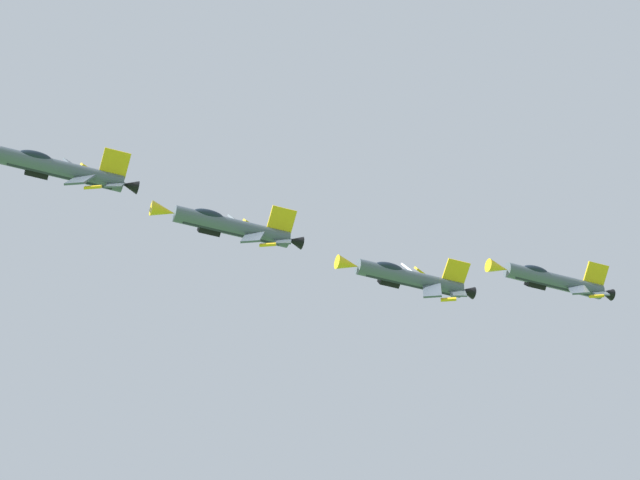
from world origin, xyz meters
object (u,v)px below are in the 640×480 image
(fighter_jet_left_wing, at_px, (229,226))
(fighter_jet_right_wing, at_px, (407,278))
(fighter_jet_lead, at_px, (58,169))
(fighter_jet_left_outer, at_px, (552,281))

(fighter_jet_left_wing, bearing_deg, fighter_jet_right_wing, -87.74)
(fighter_jet_left_wing, height_order, fighter_jet_right_wing, fighter_jet_left_wing)
(fighter_jet_left_wing, xyz_separation_m, fighter_jet_right_wing, (20.08, 0.93, -0.72))
(fighter_jet_lead, height_order, fighter_jet_left_wing, fighter_jet_lead)
(fighter_jet_lead, distance_m, fighter_jet_left_wing, 17.68)
(fighter_jet_left_outer, bearing_deg, fighter_jet_lead, 91.06)
(fighter_jet_lead, distance_m, fighter_jet_right_wing, 37.78)
(fighter_jet_lead, distance_m, fighter_jet_left_outer, 55.39)
(fighter_jet_lead, bearing_deg, fighter_jet_left_wing, -87.03)
(fighter_jet_right_wing, bearing_deg, fighter_jet_left_wing, 92.26)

